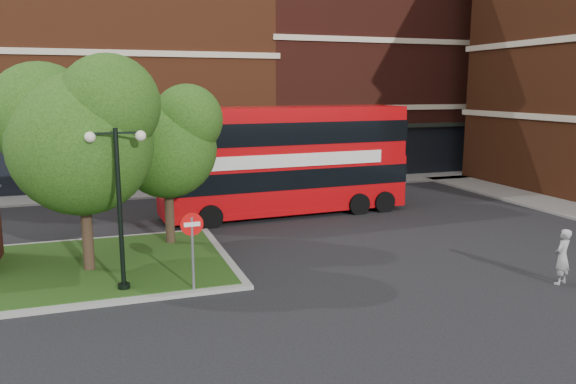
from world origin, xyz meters
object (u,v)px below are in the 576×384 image
object	(u,v)px
woman	(562,257)
car_white	(297,175)
bus	(285,153)
car_silver	(191,182)

from	to	relation	value
woman	car_white	xyz separation A→B (m)	(-1.91, 19.43, -0.13)
bus	car_white	world-z (taller)	bus
woman	car_silver	size ratio (longest dim) A/B	0.47
car_silver	bus	bearing A→B (deg)	-159.53
woman	car_silver	bearing A→B (deg)	-87.44
car_white	woman	bearing A→B (deg)	-170.65
car_silver	car_white	distance (m)	6.66
car_silver	car_white	world-z (taller)	car_white
woman	car_white	distance (m)	19.52
woman	car_white	bearing A→B (deg)	-105.61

